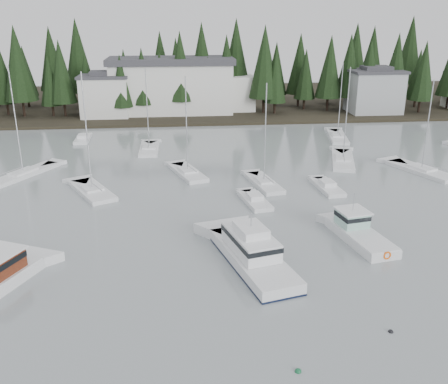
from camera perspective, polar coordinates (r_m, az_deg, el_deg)
The scene contains 20 objects.
far_shore_land at distance 119.49m, azimuth -3.48°, elevation 10.25°, with size 240.00×54.00×1.00m, color black.
conifer_treeline at distance 108.67m, azimuth -3.23°, elevation 9.29°, with size 200.00×22.00×20.00m, color black, non-canonical shape.
house_west at distance 101.78m, azimuth -13.45°, elevation 10.73°, with size 9.54×7.42×8.75m.
house_east_a at distance 107.81m, azimuth 16.79°, elevation 11.06°, with size 10.60×8.48×9.25m.
harbor_inn at distance 104.05m, azimuth -4.86°, elevation 12.01°, with size 29.50×11.50×10.90m.
cabin_cruiser_center at distance 41.89m, azimuth 3.26°, elevation -7.23°, with size 6.46×12.29×5.05m.
lobster_boat_teal at distance 47.83m, azimuth 15.09°, elevation -4.62°, with size 4.45×8.83×4.69m.
sailboat_2 at distance 70.66m, azimuth 21.61°, elevation 2.18°, with size 6.46×10.28×12.53m.
sailboat_3 at distance 77.01m, azimuth -8.52°, elevation 4.76°, with size 2.88×8.38×12.84m.
sailboat_5 at distance 64.91m, azimuth -4.17°, elevation 2.09°, with size 5.18×8.81×13.10m.
sailboat_6 at distance 69.06m, azimuth -21.93°, elevation 1.76°, with size 7.62×10.73×14.50m.
sailboat_7 at distance 72.33m, azimuth 13.41°, elevation 3.44°, with size 5.74×10.89×13.57m.
sailboat_8 at distance 85.99m, azimuth 12.83°, elevation 6.06°, with size 4.50×10.18×12.74m.
sailboat_9 at distance 60.95m, azimuth 4.57°, elevation 0.89°, with size 3.94×8.33×12.81m.
sailboat_11 at distance 60.08m, azimuth -14.81°, elevation -0.01°, with size 6.64×9.05×14.38m.
runabout_1 at distance 60.60m, azimuth 11.71°, elevation 0.46°, with size 2.75×6.67×1.42m.
runabout_3 at distance 85.36m, azimuth -15.83°, elevation 5.75°, with size 2.27×5.86×1.42m.
runabout_4 at distance 55.18m, azimuth 3.52°, elevation -1.09°, with size 3.29×6.45×1.42m.
mooring_buoy_green at distance 31.30m, azimuth 8.46°, elevation -19.64°, with size 0.40×0.40×0.40m, color #145933.
mooring_buoy_dark at distance 35.77m, azimuth 18.51°, elevation -14.93°, with size 0.35×0.35×0.35m, color black.
Camera 1 is at (-4.61, -20.75, 19.78)m, focal length 40.00 mm.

